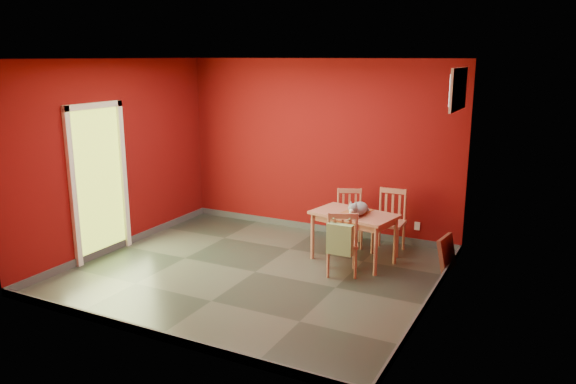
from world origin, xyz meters
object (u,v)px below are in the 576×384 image
at_px(dining_table, 354,219).
at_px(cat, 358,206).
at_px(chair_near, 342,242).
at_px(tote_bag, 340,239).
at_px(chair_far_right, 390,220).
at_px(picture_frame, 447,253).
at_px(chair_far_left, 350,217).

xyz_separation_m(dining_table, cat, (0.08, -0.06, 0.20)).
bearing_deg(chair_near, tote_bag, -75.59).
bearing_deg(dining_table, chair_far_right, 64.06).
distance_m(chair_near, picture_frame, 1.42).
height_order(dining_table, picture_frame, dining_table).
relative_size(cat, picture_frame, 1.02).
bearing_deg(chair_far_right, chair_near, -103.47).
distance_m(chair_far_left, tote_bag, 1.41).
bearing_deg(dining_table, chair_far_left, 115.27).
bearing_deg(chair_far_right, tote_bag, -99.42).
bearing_deg(cat, chair_far_left, 139.34).
distance_m(tote_bag, picture_frame, 1.52).
bearing_deg(dining_table, chair_near, -86.34).
relative_size(dining_table, chair_far_right, 1.34).
xyz_separation_m(chair_far_right, chair_near, (-0.27, -1.15, -0.02)).
relative_size(tote_bag, picture_frame, 0.99).
xyz_separation_m(dining_table, picture_frame, (1.20, 0.27, -0.38)).
bearing_deg(chair_near, chair_far_left, 106.12).
height_order(chair_far_left, picture_frame, chair_far_left).
bearing_deg(tote_bag, chair_far_left, 105.87).
distance_m(chair_far_left, cat, 0.87).
distance_m(dining_table, chair_near, 0.54).
height_order(dining_table, chair_far_right, chair_far_right).
relative_size(tote_bag, cat, 0.97).
height_order(cat, picture_frame, cat).
bearing_deg(chair_near, cat, 84.41).
bearing_deg(picture_frame, dining_table, -167.30).
bearing_deg(picture_frame, chair_far_right, 157.78).
height_order(dining_table, chair_far_left, chair_far_left).
distance_m(dining_table, cat, 0.22).
relative_size(chair_far_left, cat, 1.75).
bearing_deg(chair_far_right, cat, -108.44).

